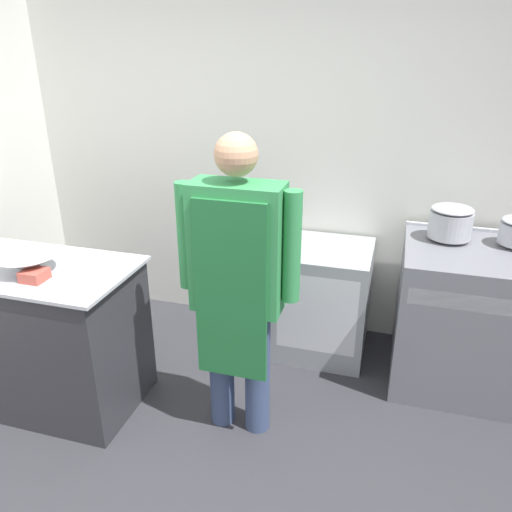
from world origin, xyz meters
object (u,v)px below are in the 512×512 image
(stove, at_px, (473,318))
(mixing_bowl, at_px, (27,263))
(stock_pot, at_px, (451,221))
(fridge_unit, at_px, (323,300))
(person_cook, at_px, (237,276))
(plastic_tub, at_px, (34,275))

(stove, relative_size, mixing_bowl, 2.71)
(stock_pot, bearing_deg, stove, -32.88)
(fridge_unit, relative_size, person_cook, 0.47)
(stock_pot, bearing_deg, plastic_tub, -150.97)
(stove, distance_m, mixing_bowl, 2.69)
(fridge_unit, relative_size, plastic_tub, 6.53)
(mixing_bowl, relative_size, stock_pot, 1.33)
(fridge_unit, distance_m, person_cook, 1.14)
(person_cook, distance_m, stock_pot, 1.45)
(plastic_tub, bearing_deg, stock_pot, 29.03)
(plastic_tub, bearing_deg, fridge_unit, 40.01)
(stove, relative_size, fridge_unit, 1.20)
(stove, height_order, plastic_tub, plastic_tub)
(fridge_unit, height_order, plastic_tub, plastic_tub)
(mixing_bowl, bearing_deg, fridge_unit, 35.52)
(person_cook, relative_size, plastic_tub, 14.03)
(stove, xyz_separation_m, plastic_tub, (-2.35, -1.05, 0.47))
(plastic_tub, bearing_deg, mixing_bowl, 141.24)
(fridge_unit, bearing_deg, stock_pot, 2.04)
(person_cook, bearing_deg, mixing_bowl, -173.17)
(person_cook, bearing_deg, plastic_tub, -167.61)
(stove, bearing_deg, stock_pot, 147.12)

